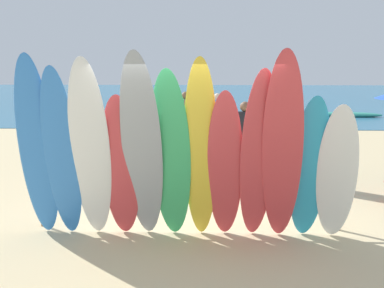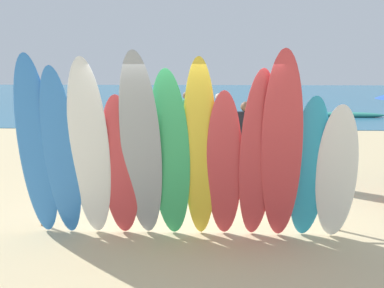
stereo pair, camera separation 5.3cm
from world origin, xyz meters
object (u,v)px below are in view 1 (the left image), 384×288
(beachgoer_near_rack, at_px, (185,115))
(surfboard_red_3, at_px, (121,167))
(surfboard_red_8, at_px, (258,157))
(distant_boat, at_px, (347,115))
(surfboard_red_9, at_px, (282,150))
(beachgoer_photographing, at_px, (244,133))
(surfboard_white_2, at_px, (90,150))
(surfboard_yellow_6, at_px, (201,151))
(surfboard_grey_4, at_px, (142,148))
(beachgoer_midbeach, at_px, (303,143))
(surfboard_blue_1, at_px, (62,154))
(surfboard_rack, at_px, (189,190))
(surfboard_blue_0, at_px, (37,148))
(surfboard_green_5, at_px, (171,156))
(beachgoer_strolling, at_px, (217,116))
(surfboard_teal_10, at_px, (310,169))
(surfboard_red_7, at_px, (225,166))
(surfboard_white_11, at_px, (337,173))

(beachgoer_near_rack, bearing_deg, surfboard_red_3, 170.76)
(surfboard_red_8, height_order, distant_boat, surfboard_red_8)
(surfboard_red_9, distance_m, beachgoer_photographing, 4.55)
(surfboard_red_8, distance_m, beachgoer_photographing, 4.43)
(surfboard_white_2, xyz_separation_m, beachgoer_photographing, (2.43, 4.41, -0.35))
(surfboard_white_2, xyz_separation_m, surfboard_yellow_6, (1.54, 0.05, -0.00))
(surfboard_white_2, xyz_separation_m, beachgoer_near_rack, (0.89, 8.06, -0.34))
(surfboard_grey_4, height_order, beachgoer_midbeach, surfboard_grey_4)
(surfboard_blue_1, bearing_deg, surfboard_rack, 20.12)
(surfboard_rack, relative_size, surfboard_grey_4, 1.67)
(surfboard_white_2, relative_size, surfboard_red_8, 1.05)
(surfboard_blue_0, distance_m, surfboard_white_2, 0.77)
(beachgoer_midbeach, bearing_deg, distant_boat, -6.82)
(surfboard_blue_1, height_order, beachgoer_near_rack, surfboard_blue_1)
(surfboard_blue_1, xyz_separation_m, surfboard_green_5, (1.54, 0.03, -0.02))
(surfboard_blue_0, height_order, beachgoer_near_rack, surfboard_blue_0)
(surfboard_rack, relative_size, beachgoer_strolling, 2.86)
(surfboard_blue_0, height_order, beachgoer_photographing, surfboard_blue_0)
(surfboard_grey_4, relative_size, surfboard_teal_10, 1.29)
(surfboard_yellow_6, xyz_separation_m, surfboard_red_9, (1.11, -0.16, 0.05))
(surfboard_red_3, relative_size, beachgoer_photographing, 1.30)
(surfboard_white_2, distance_m, surfboard_red_7, 1.90)
(surfboard_grey_4, bearing_deg, surfboard_blue_1, -177.62)
(surfboard_red_7, distance_m, distant_boat, 18.02)
(surfboard_yellow_6, relative_size, surfboard_red_9, 0.94)
(surfboard_red_3, relative_size, surfboard_red_7, 0.96)
(surfboard_blue_0, bearing_deg, surfboard_grey_4, -2.83)
(surfboard_red_7, height_order, beachgoer_photographing, surfboard_red_7)
(surfboard_rack, bearing_deg, surfboard_white_2, -156.19)
(surfboard_red_8, xyz_separation_m, beachgoer_midbeach, (1.22, 3.43, -0.34))
(surfboard_red_8, xyz_separation_m, surfboard_white_11, (1.11, 0.07, -0.24))
(surfboard_blue_1, relative_size, beachgoer_midbeach, 1.65)
(surfboard_white_2, height_order, surfboard_white_11, surfboard_white_2)
(surfboard_yellow_6, relative_size, distant_boat, 0.82)
(surfboard_rack, distance_m, surfboard_blue_1, 1.96)
(surfboard_red_9, relative_size, distant_boat, 0.87)
(surfboard_teal_10, relative_size, surfboard_white_11, 1.05)
(surfboard_teal_10, bearing_deg, surfboard_white_11, -7.07)
(surfboard_blue_0, height_order, surfboard_white_11, surfboard_blue_0)
(surfboard_green_5, bearing_deg, surfboard_red_8, 2.01)
(surfboard_red_9, height_order, surfboard_white_11, surfboard_red_9)
(surfboard_red_8, bearing_deg, beachgoer_strolling, 89.31)
(surfboard_yellow_6, height_order, surfboard_white_11, surfboard_yellow_6)
(surfboard_green_5, bearing_deg, surfboard_red_3, -178.68)
(surfboard_teal_10, height_order, beachgoer_midbeach, surfboard_teal_10)
(surfboard_red_3, xyz_separation_m, beachgoer_near_rack, (0.48, 7.95, -0.08))
(surfboard_grey_4, relative_size, surfboard_red_8, 1.09)
(surfboard_red_8, height_order, beachgoer_photographing, surfboard_red_8)
(surfboard_red_3, distance_m, surfboard_red_8, 1.94)
(surfboard_grey_4, distance_m, distant_boat, 18.54)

